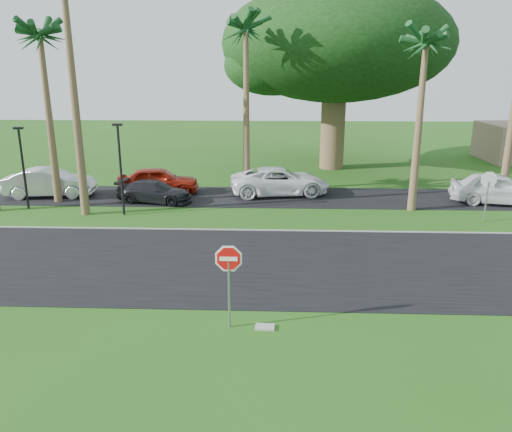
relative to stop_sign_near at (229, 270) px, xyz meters
The scene contains 18 objects.
ground 3.52m from the stop_sign_near, 99.46° to the left, with size 120.00×120.00×0.00m, color #244A12.
road 5.33m from the stop_sign_near, 95.71° to the left, with size 120.00×8.00×0.02m, color black.
parking_strip 15.61m from the stop_sign_near, 91.85° to the left, with size 120.00×5.00×0.02m, color black.
curb 9.23m from the stop_sign_near, 93.16° to the left, with size 120.00×0.12×0.06m, color gray.
stop_sign_near is the anchor object (origin of this frame).
stop_sign_far 15.91m from the stop_sign_near, 43.73° to the left, with size 1.05×0.07×2.62m.
palm_left_mid 19.10m from the stop_sign_near, 128.16° to the left, with size 5.00×5.00×10.00m.
palm_center 18.54m from the stop_sign_near, 91.68° to the left, with size 5.00×5.00×10.50m.
palm_right_near 16.81m from the stop_sign_near, 56.82° to the left, with size 5.00×5.00×9.50m.
canopy_tree 26.58m from the stop_sign_near, 77.59° to the left, with size 16.50×16.50×13.12m.
streetlight_left 17.34m from the stop_sign_near, 133.83° to the left, with size 0.45×0.25×4.34m.
streetlight_right 13.24m from the stop_sign_near, 119.48° to the left, with size 0.45×0.25×4.64m.
car_silver 19.25m from the stop_sign_near, 128.25° to the left, with size 1.76×5.06×1.67m, color #B7BABF.
car_red 17.05m from the stop_sign_near, 109.65° to the left, with size 1.90×4.73×1.61m, color #9C1C0D.
car_dark 15.12m from the stop_sign_near, 111.36° to the left, with size 1.70×4.19×1.22m, color black.
car_minivan 16.23m from the stop_sign_near, 84.60° to the left, with size 2.68×5.82×1.62m, color white.
car_pickup 19.86m from the stop_sign_near, 46.89° to the left, with size 2.03×5.03×1.72m, color silver.
utility_slab 2.02m from the stop_sign_near, ahead, with size 0.55×0.35×0.06m, color #9C9D95.
Camera 1 is at (1.78, -15.86, 7.06)m, focal length 35.00 mm.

